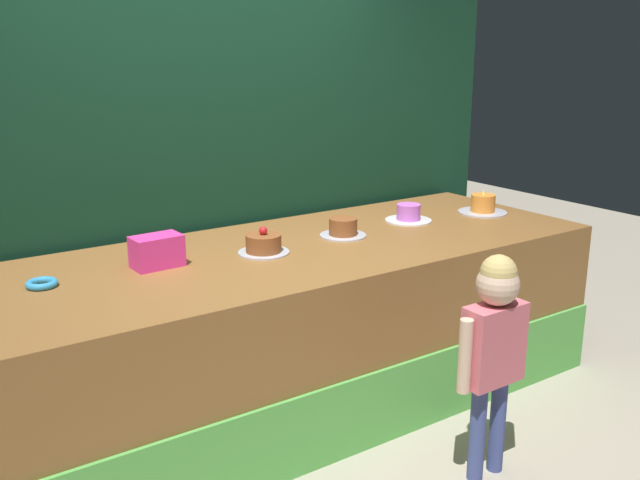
# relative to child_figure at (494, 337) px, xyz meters

# --- Properties ---
(ground_plane) EXTENTS (12.00, 12.00, 0.00)m
(ground_plane) POSITION_rel_child_figure_xyz_m (-0.55, 0.49, -0.70)
(ground_plane) COLOR #ADA38E
(stage_platform) EXTENTS (3.86, 1.25, 0.91)m
(stage_platform) POSITION_rel_child_figure_xyz_m (-0.55, 1.10, -0.25)
(stage_platform) COLOR brown
(stage_platform) RESTS_ON ground_plane
(curtain_backdrop) EXTENTS (4.39, 0.08, 2.72)m
(curtain_backdrop) POSITION_rel_child_figure_xyz_m (-0.55, 1.83, 0.66)
(curtain_backdrop) COLOR #113823
(curtain_backdrop) RESTS_ON ground_plane
(child_figure) EXTENTS (0.42, 0.19, 1.09)m
(child_figure) POSITION_rel_child_figure_xyz_m (0.00, 0.00, 0.00)
(child_figure) COLOR #3F4C8C
(child_figure) RESTS_ON ground_plane
(pink_box) EXTENTS (0.25, 0.16, 0.16)m
(pink_box) POSITION_rel_child_figure_xyz_m (-1.09, 1.20, 0.29)
(pink_box) COLOR #F23698
(pink_box) RESTS_ON stage_platform
(donut) EXTENTS (0.14, 0.14, 0.03)m
(donut) POSITION_rel_child_figure_xyz_m (-1.64, 1.21, 0.23)
(donut) COLOR #3399D8
(donut) RESTS_ON stage_platform
(cake_left) EXTENTS (0.27, 0.27, 0.15)m
(cake_left) POSITION_rel_child_figure_xyz_m (-0.55, 1.11, 0.26)
(cake_left) COLOR silver
(cake_left) RESTS_ON stage_platform
(cake_center) EXTENTS (0.27, 0.27, 0.11)m
(cake_center) POSITION_rel_child_figure_xyz_m (-0.00, 1.15, 0.26)
(cake_center) COLOR silver
(cake_center) RESTS_ON stage_platform
(cake_right) EXTENTS (0.29, 0.29, 0.11)m
(cake_right) POSITION_rel_child_figure_xyz_m (0.55, 1.21, 0.25)
(cake_right) COLOR white
(cake_right) RESTS_ON stage_platform
(cake_far_right) EXTENTS (0.31, 0.31, 0.16)m
(cake_far_right) POSITION_rel_child_figure_xyz_m (1.09, 1.11, 0.26)
(cake_far_right) COLOR silver
(cake_far_right) RESTS_ON stage_platform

